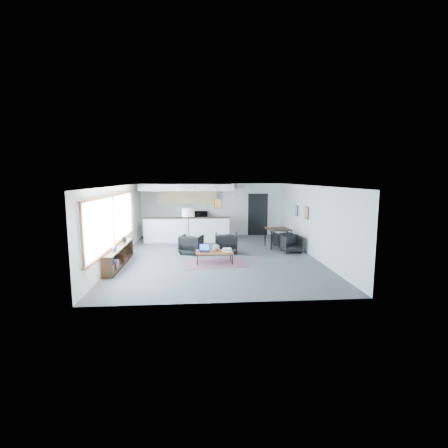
{
  "coord_description": "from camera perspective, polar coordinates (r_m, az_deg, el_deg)",
  "views": [
    {
      "loc": [
        -0.63,
        -11.68,
        2.88
      ],
      "look_at": [
        0.28,
        0.4,
        1.15
      ],
      "focal_mm": 26.0,
      "sensor_mm": 36.0,
      "label": 1
    }
  ],
  "objects": [
    {
      "name": "dining_chair_far",
      "position": [
        13.91,
        10.24,
        -2.72
      ],
      "size": [
        0.65,
        0.62,
        0.59
      ],
      "primitive_type": "imported",
      "rotation": [
        0.0,
        0.0,
        3.31
      ],
      "color": "black",
      "rests_on": "floor"
    },
    {
      "name": "armchair_right",
      "position": [
        12.5,
        0.39,
        -3.19
      ],
      "size": [
        0.88,
        0.83,
        0.85
      ],
      "primitive_type": "imported",
      "rotation": [
        0.0,
        0.0,
        3.07
      ],
      "color": "black",
      "rests_on": "floor"
    },
    {
      "name": "ceramic_pot",
      "position": [
        11.02,
        -1.39,
        -4.19
      ],
      "size": [
        0.24,
        0.24,
        0.24
      ],
      "rotation": [
        0.0,
        0.0,
        0.3
      ],
      "color": "gray",
      "rests_on": "coffee_table"
    },
    {
      "name": "wall_art_upper",
      "position": [
        14.06,
        12.64,
        2.3
      ],
      "size": [
        0.03,
        0.34,
        0.44
      ],
      "color": "black",
      "rests_on": "room"
    },
    {
      "name": "coffee_table",
      "position": [
        11.04,
        -1.71,
        -4.98
      ],
      "size": [
        1.26,
        0.69,
        0.41
      ],
      "rotation": [
        0.0,
        0.0,
        0.02
      ],
      "color": "brown",
      "rests_on": "floor"
    },
    {
      "name": "coaster",
      "position": [
        10.82,
        -0.8,
        -5.06
      ],
      "size": [
        0.14,
        0.14,
        0.01
      ],
      "rotation": [
        0.0,
        0.0,
        -0.39
      ],
      "color": "#E5590C",
      "rests_on": "coffee_table"
    },
    {
      "name": "room",
      "position": [
        11.8,
        -1.23,
        0.43
      ],
      "size": [
        7.02,
        9.02,
        2.62
      ],
      "color": "#4B4B4D",
      "rests_on": "ground"
    },
    {
      "name": "console",
      "position": [
        11.25,
        -18.01,
        -5.4
      ],
      "size": [
        0.35,
        3.0,
        0.8
      ],
      "color": "black",
      "rests_on": "floor"
    },
    {
      "name": "wall_art_lower",
      "position": [
        12.83,
        14.34,
        1.92
      ],
      "size": [
        0.03,
        0.38,
        0.48
      ],
      "color": "black",
      "rests_on": "room"
    },
    {
      "name": "microwave",
      "position": [
        15.93,
        -4.1,
        1.8
      ],
      "size": [
        0.64,
        0.42,
        0.4
      ],
      "primitive_type": "imported",
      "rotation": [
        0.0,
        0.0,
        0.16
      ],
      "color": "black",
      "rests_on": "kitchenette"
    },
    {
      "name": "track_light",
      "position": [
        13.88,
        -4.19,
        6.65
      ],
      "size": [
        1.6,
        0.07,
        0.15
      ],
      "color": "silver",
      "rests_on": "room"
    },
    {
      "name": "kitchenette",
      "position": [
        15.47,
        -6.43,
        2.51
      ],
      "size": [
        4.2,
        1.96,
        2.6
      ],
      "color": "white",
      "rests_on": "floor"
    },
    {
      "name": "laptop",
      "position": [
        11.02,
        -3.45,
        -4.46
      ],
      "size": [
        0.35,
        0.29,
        0.25
      ],
      "rotation": [
        0.0,
        0.0,
        0.03
      ],
      "color": "black",
      "rests_on": "coffee_table"
    },
    {
      "name": "dining_table",
      "position": [
        13.64,
        9.47,
        -1.07
      ],
      "size": [
        1.03,
        1.03,
        0.8
      ],
      "rotation": [
        0.0,
        0.0,
        0.09
      ],
      "color": "black",
      "rests_on": "floor"
    },
    {
      "name": "floor_lamp",
      "position": [
        12.87,
        -6.29,
        1.75
      ],
      "size": [
        0.55,
        0.55,
        1.68
      ],
      "rotation": [
        0.0,
        0.0,
        -0.16
      ],
      "color": "black",
      "rests_on": "floor"
    },
    {
      "name": "kilim_rug",
      "position": [
        11.13,
        -1.71,
        -6.85
      ],
      "size": [
        2.25,
        1.66,
        0.01
      ],
      "rotation": [
        0.0,
        0.0,
        0.11
      ],
      "color": "brown",
      "rests_on": "floor"
    },
    {
      "name": "window",
      "position": [
        11.24,
        -18.89,
        0.4
      ],
      "size": [
        0.1,
        5.95,
        1.66
      ],
      "color": "#8CBFFF",
      "rests_on": "room"
    },
    {
      "name": "book_stack",
      "position": [
        11.05,
        0.53,
        -4.55
      ],
      "size": [
        0.35,
        0.29,
        0.1
      ],
      "rotation": [
        0.0,
        0.0,
        -0.09
      ],
      "color": "silver",
      "rests_on": "coffee_table"
    },
    {
      "name": "doorway",
      "position": [
        16.47,
        5.94,
        1.79
      ],
      "size": [
        1.1,
        0.12,
        2.15
      ],
      "color": "black",
      "rests_on": "room"
    },
    {
      "name": "armchair_left",
      "position": [
        12.45,
        -5.75,
        -3.42
      ],
      "size": [
        0.96,
        0.93,
        0.8
      ],
      "primitive_type": "imported",
      "rotation": [
        0.0,
        0.0,
        2.83
      ],
      "color": "black",
      "rests_on": "floor"
    },
    {
      "name": "dining_chair_near",
      "position": [
        12.89,
        11.72,
        -3.53
      ],
      "size": [
        0.66,
        0.63,
        0.63
      ],
      "primitive_type": "imported",
      "rotation": [
        0.0,
        0.0,
        0.1
      ],
      "color": "black",
      "rests_on": "floor"
    }
  ]
}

